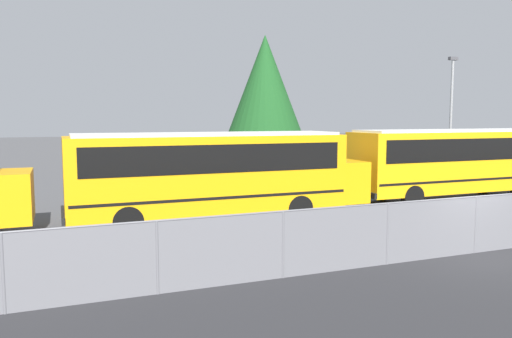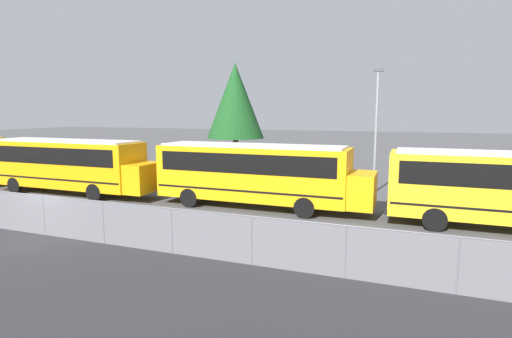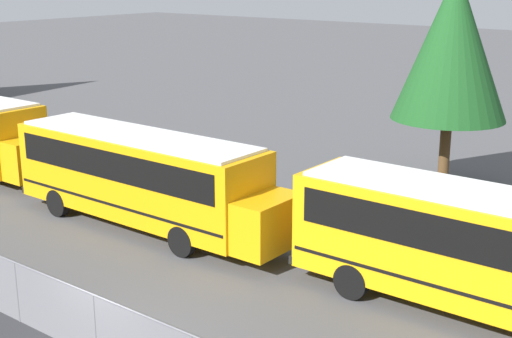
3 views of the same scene
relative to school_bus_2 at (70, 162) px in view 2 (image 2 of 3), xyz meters
name	(u,v)px [view 2 (image 2 of 3)]	position (x,y,z in m)	size (l,w,h in m)	color
ground_plane	(46,235)	(5.63, -6.88, -1.99)	(200.00, 200.00, 0.00)	#4C4C4F
fence	(44,215)	(5.63, -6.89, -1.13)	(85.21, 0.07, 1.67)	#9EA0A5
school_bus_2	(70,162)	(0.00, 0.00, 0.00)	(11.44, 2.55, 3.35)	orange
school_bus_3	(256,171)	(12.04, 0.67, 0.00)	(11.44, 2.55, 3.35)	#EDA80F
light_pole	(376,126)	(17.50, 6.99, 2.22)	(0.60, 0.24, 7.64)	gray
tree_1	(235,101)	(6.43, 10.69, 3.92)	(4.55, 4.55, 8.89)	#51381E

